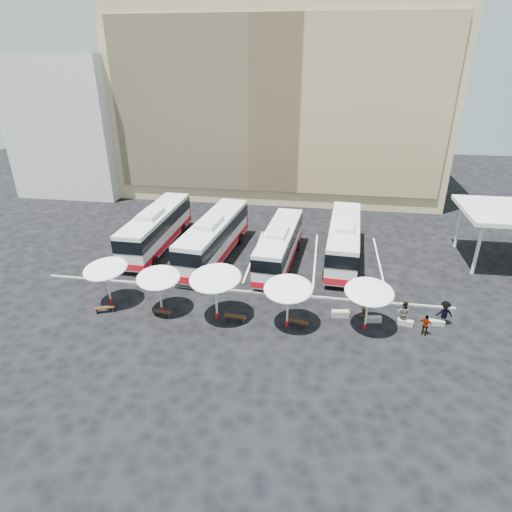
# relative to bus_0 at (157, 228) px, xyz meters

# --- Properties ---
(ground) EXTENTS (120.00, 120.00, 0.00)m
(ground) POSITION_rel_bus_0_xyz_m (9.90, -8.13, -2.14)
(ground) COLOR black
(ground) RESTS_ON ground
(sandstone_building) EXTENTS (42.00, 18.25, 29.60)m
(sandstone_building) POSITION_rel_bus_0_xyz_m (9.90, 23.74, 10.49)
(sandstone_building) COLOR tan
(sandstone_building) RESTS_ON ground
(apartment_block) EXTENTS (14.00, 14.00, 18.00)m
(apartment_block) POSITION_rel_bus_0_xyz_m (-18.10, 19.87, 6.86)
(apartment_block) COLOR silver
(apartment_block) RESTS_ON ground
(curb_divider) EXTENTS (34.00, 0.25, 0.15)m
(curb_divider) POSITION_rel_bus_0_xyz_m (9.90, -7.63, -2.06)
(curb_divider) COLOR black
(curb_divider) RESTS_ON ground
(bay_lines) EXTENTS (24.15, 12.00, 0.01)m
(bay_lines) POSITION_rel_bus_0_xyz_m (9.90, -0.13, -2.13)
(bay_lines) COLOR white
(bay_lines) RESTS_ON ground
(bus_0) EXTENTS (3.25, 13.24, 4.19)m
(bus_0) POSITION_rel_bus_0_xyz_m (0.00, 0.00, 0.00)
(bus_0) COLOR silver
(bus_0) RESTS_ON ground
(bus_1) EXTENTS (4.13, 13.63, 4.26)m
(bus_1) POSITION_rel_bus_0_xyz_m (6.30, -1.48, 0.04)
(bus_1) COLOR silver
(bus_1) RESTS_ON ground
(bus_2) EXTENTS (3.48, 12.21, 3.82)m
(bus_2) POSITION_rel_bus_0_xyz_m (12.58, -1.84, -0.19)
(bus_2) COLOR silver
(bus_2) RESTS_ON ground
(bus_3) EXTENTS (3.58, 13.05, 4.10)m
(bus_3) POSITION_rel_bus_0_xyz_m (18.44, 0.05, -0.05)
(bus_3) COLOR silver
(bus_3) RESTS_ON ground
(sunshade_0) EXTENTS (4.23, 4.26, 3.53)m
(sunshade_0) POSITION_rel_bus_0_xyz_m (0.18, -10.91, 0.86)
(sunshade_0) COLOR silver
(sunshade_0) RESTS_ON ground
(sunshade_1) EXTENTS (4.12, 4.15, 3.40)m
(sunshade_1) POSITION_rel_bus_0_xyz_m (4.61, -11.42, 0.75)
(sunshade_1) COLOR silver
(sunshade_1) RESTS_ON ground
(sunshade_2) EXTENTS (4.64, 4.68, 3.96)m
(sunshade_2) POSITION_rel_bus_0_xyz_m (9.02, -11.68, 1.22)
(sunshade_2) COLOR silver
(sunshade_2) RESTS_ON ground
(sunshade_3) EXTENTS (3.74, 3.78, 3.62)m
(sunshade_3) POSITION_rel_bus_0_xyz_m (14.25, -11.86, 0.94)
(sunshade_3) COLOR silver
(sunshade_3) RESTS_ON ground
(sunshade_4) EXTENTS (3.76, 3.80, 3.57)m
(sunshade_4) POSITION_rel_bus_0_xyz_m (19.80, -11.35, 0.90)
(sunshade_4) COLOR silver
(sunshade_4) RESTS_ON ground
(wood_bench_0) EXTENTS (1.50, 0.90, 0.45)m
(wood_bench_0) POSITION_rel_bus_0_xyz_m (0.37, -12.26, -1.80)
(wood_bench_0) COLOR black
(wood_bench_0) RESTS_ON ground
(wood_bench_1) EXTENTS (1.43, 0.46, 0.43)m
(wood_bench_1) POSITION_rel_bus_0_xyz_m (4.90, -12.11, -1.81)
(wood_bench_1) COLOR black
(wood_bench_1) RESTS_ON ground
(wood_bench_2) EXTENTS (1.67, 0.52, 0.51)m
(wood_bench_2) POSITION_rel_bus_0_xyz_m (10.44, -11.94, -1.75)
(wood_bench_2) COLOR black
(wood_bench_2) RESTS_ON ground
(wood_bench_3) EXTENTS (1.54, 0.69, 0.46)m
(wood_bench_3) POSITION_rel_bus_0_xyz_m (15.08, -11.83, -1.79)
(wood_bench_3) COLOR black
(wood_bench_3) RESTS_ON ground
(conc_bench_0) EXTENTS (1.36, 0.62, 0.49)m
(conc_bench_0) POSITION_rel_bus_0_xyz_m (18.09, -10.03, -1.89)
(conc_bench_0) COLOR gray
(conc_bench_0) RESTS_ON ground
(conc_bench_1) EXTENTS (1.21, 0.56, 0.44)m
(conc_bench_1) POSITION_rel_bus_0_xyz_m (20.48, -10.37, -1.92)
(conc_bench_1) COLOR gray
(conc_bench_1) RESTS_ON ground
(conc_bench_2) EXTENTS (1.16, 0.59, 0.41)m
(conc_bench_2) POSITION_rel_bus_0_xyz_m (22.73, -10.42, -1.93)
(conc_bench_2) COLOR gray
(conc_bench_2) RESTS_ON ground
(conc_bench_3) EXTENTS (1.09, 0.38, 0.41)m
(conc_bench_3) POSITION_rel_bus_0_xyz_m (24.97, -10.09, -1.94)
(conc_bench_3) COLOR gray
(conc_bench_3) RESTS_ON ground
(passenger_0) EXTENTS (0.71, 0.68, 1.64)m
(passenger_0) POSITION_rel_bus_0_xyz_m (19.81, -10.05, -1.32)
(passenger_0) COLOR black
(passenger_0) RESTS_ON ground
(passenger_1) EXTENTS (1.12, 1.05, 1.83)m
(passenger_1) POSITION_rel_bus_0_xyz_m (22.57, -10.26, -1.23)
(passenger_1) COLOR black
(passenger_1) RESTS_ON ground
(passenger_2) EXTENTS (1.00, 0.76, 1.58)m
(passenger_2) POSITION_rel_bus_0_xyz_m (23.84, -11.40, -1.35)
(passenger_2) COLOR black
(passenger_2) RESTS_ON ground
(passenger_3) EXTENTS (1.32, 0.86, 1.92)m
(passenger_3) POSITION_rel_bus_0_xyz_m (25.40, -9.91, -1.18)
(passenger_3) COLOR black
(passenger_3) RESTS_ON ground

